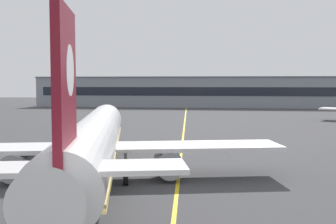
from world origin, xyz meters
The scene contains 4 objects.
taxiway_centreline centered at (0.00, 30.00, 0.00)m, with size 0.30×180.00×0.01m, color yellow.
airliner_foreground centered at (-5.95, 15.70, 3.37)m, with size 32.28×41.12×11.65m.
safety_cone_by_nose_gear centered at (-4.46, 32.96, 0.26)m, with size 0.44×0.44×0.55m.
terminal_building centered at (6.26, 123.94, 5.09)m, with size 128.57×12.40×10.16m.
Camera 1 is at (4.52, -18.10, 8.22)m, focal length 44.96 mm.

